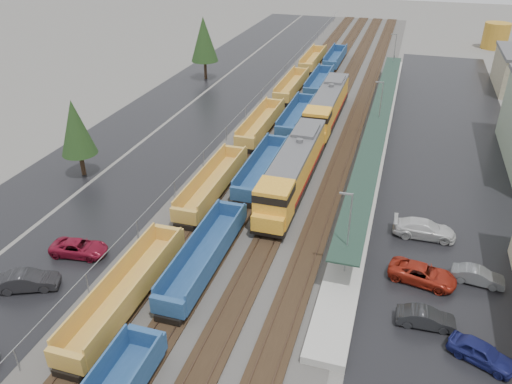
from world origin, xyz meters
TOP-DOWN VIEW (x-y plane):
  - ballast_strip at (0.00, 60.00)m, footprint 20.00×160.00m
  - trackbed at (-0.00, 60.00)m, footprint 14.60×160.00m
  - west_parking_lot at (-15.00, 60.00)m, footprint 10.00×160.00m
  - west_road at (-25.00, 60.00)m, footprint 9.00×160.00m
  - east_commuter_lot at (19.00, 50.00)m, footprint 16.00×100.00m
  - station_platform at (9.50, 50.01)m, footprint 3.00×80.00m
  - chainlink_fence at (-9.50, 58.44)m, footprint 0.08×160.04m
  - tree_west_near at (-22.00, 30.00)m, footprint 3.96×3.96m
  - tree_west_far at (-23.00, 70.00)m, footprint 4.84×4.84m
  - locomotive_lead at (2.00, 32.97)m, footprint 3.29×21.66m
  - locomotive_trail at (2.00, 53.97)m, footprint 3.29×21.66m
  - well_string_yellow at (-6.00, 39.26)m, footprint 2.73×106.66m
  - well_string_blue at (-2.00, 35.28)m, footprint 2.74×118.66m
  - storage_tank at (29.97, 111.12)m, footprint 5.56×5.56m
  - parked_car_west_b at (-14.50, 11.20)m, footprint 3.45×5.05m
  - parked_car_west_c at (-13.32, 16.40)m, footprint 2.95×5.25m
  - parked_car_east_a at (15.97, 16.20)m, footprint 1.71×4.30m
  - parked_car_east_b at (15.66, 21.35)m, footprint 3.49×5.78m
  - parked_car_east_c at (15.73, 28.23)m, footprint 2.45×5.73m
  - parked_car_east_d at (19.56, 13.81)m, footprint 3.43×4.72m
  - parked_car_east_e at (19.99, 22.49)m, footprint 1.85×4.25m

SIDE VIEW (x-z plane):
  - west_parking_lot at x=-15.00m, z-range 0.00..0.02m
  - west_road at x=-25.00m, z-range 0.00..0.02m
  - east_commuter_lot at x=19.00m, z-range 0.00..0.02m
  - ballast_strip at x=0.00m, z-range 0.00..0.08m
  - trackbed at x=0.00m, z-range 0.05..0.27m
  - parked_car_east_e at x=19.99m, z-range 0.00..1.36m
  - parked_car_west_c at x=-13.32m, z-range 0.00..1.39m
  - parked_car_east_a at x=15.97m, z-range 0.00..1.39m
  - station_platform at x=9.50m, z-range -3.27..4.73m
  - parked_car_east_d at x=19.56m, z-range 0.00..1.49m
  - parked_car_east_b at x=15.66m, z-range 0.00..1.50m
  - parked_car_west_b at x=-14.50m, z-range 0.00..1.58m
  - parked_car_east_c at x=15.73m, z-range 0.00..1.65m
  - well_string_blue at x=-2.00m, z-range -0.01..2.42m
  - well_string_yellow at x=-6.00m, z-range -0.01..2.42m
  - chainlink_fence at x=-9.50m, z-range 0.60..2.62m
  - locomotive_lead at x=2.00m, z-range 0.14..5.04m
  - locomotive_trail at x=2.00m, z-range 0.14..5.04m
  - storage_tank at x=29.97m, z-range 0.00..5.56m
  - tree_west_near at x=-22.00m, z-range 1.32..10.32m
  - tree_west_far at x=-23.00m, z-range 1.62..12.62m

